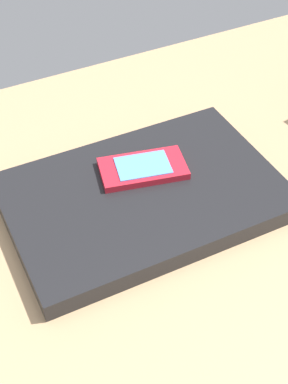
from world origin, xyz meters
TOP-DOWN VIEW (x-y plane):
  - desk_surface at (0.00, 0.00)cm, footprint 120.00×80.00cm
  - laptop_closed at (-5.11, -5.59)cm, footprint 34.89×23.33cm
  - cell_phone_on_laptop at (-6.52, -8.66)cm, footprint 12.27×8.42cm

SIDE VIEW (x-z plane):
  - desk_surface at x=0.00cm, z-range 0.00..3.00cm
  - laptop_closed at x=-5.11cm, z-range 3.00..5.55cm
  - cell_phone_on_laptop at x=-6.52cm, z-range 5.52..6.62cm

